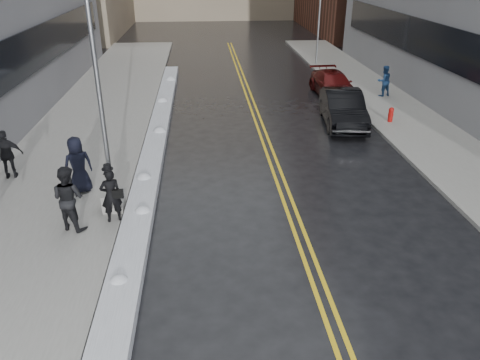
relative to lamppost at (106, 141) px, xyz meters
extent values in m
plane|color=black|center=(3.30, -2.00, -2.53)|extent=(160.00, 160.00, 0.00)
cube|color=gray|center=(-2.45, 8.00, -2.46)|extent=(5.50, 50.00, 0.15)
cube|color=gray|center=(13.30, 8.00, -2.46)|extent=(4.00, 50.00, 0.15)
cube|color=gold|center=(5.65, 8.00, -2.53)|extent=(0.12, 50.00, 0.01)
cube|color=gold|center=(5.95, 8.00, -2.53)|extent=(0.12, 50.00, 0.01)
cube|color=silver|center=(0.85, 6.00, -2.36)|extent=(0.90, 30.00, 0.34)
cube|color=gray|center=(0.00, 0.00, -2.08)|extent=(0.65, 0.65, 0.60)
cylinder|color=gray|center=(0.00, 0.00, 1.72)|extent=(0.14, 0.14, 7.00)
cylinder|color=maroon|center=(12.30, 8.00, -2.08)|extent=(0.24, 0.24, 0.60)
sphere|color=maroon|center=(12.30, 8.00, -1.78)|extent=(0.26, 0.26, 0.26)
cylinder|color=maroon|center=(12.30, 8.00, -2.03)|extent=(0.25, 0.10, 0.10)
cylinder|color=gray|center=(11.80, 22.00, 0.12)|extent=(0.14, 0.14, 5.00)
imported|color=black|center=(0.10, -0.71, -1.51)|extent=(0.74, 0.59, 1.75)
imported|color=black|center=(-1.07, -1.04, -1.37)|extent=(1.22, 1.13, 2.03)
imported|color=black|center=(-1.34, 1.41, -1.37)|extent=(1.17, 1.04, 2.02)
imported|color=black|center=(-4.20, 2.82, -1.46)|extent=(1.15, 0.66, 1.84)
imported|color=navy|center=(13.61, 12.69, -1.50)|extent=(1.00, 0.87, 1.77)
imported|color=black|center=(9.89, 8.16, -1.69)|extent=(2.35, 5.26, 1.68)
imported|color=#470B0B|center=(10.80, 13.44, -1.83)|extent=(2.19, 4.95, 1.41)
camera|label=1|loc=(2.99, -13.64, 5.08)|focal=35.00mm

